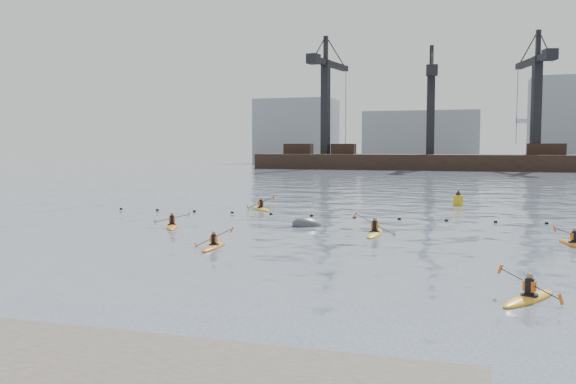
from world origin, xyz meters
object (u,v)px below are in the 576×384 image
object	(u,v)px
kayaker_0	(214,246)
kayaker_4	(574,244)
nav_buoy	(458,200)
mooring_buoy	(308,226)
kayaker_3	(375,233)
kayaker_1	(529,297)
kayaker_2	(172,226)
kayaker_5	(261,208)

from	to	relation	value
kayaker_0	kayaker_4	distance (m)	17.48
kayaker_0	nav_buoy	distance (m)	26.90
kayaker_0	mooring_buoy	distance (m)	9.20
nav_buoy	kayaker_3	bearing A→B (deg)	-102.20
kayaker_0	mooring_buoy	size ratio (longest dim) A/B	1.42
kayaker_1	kayaker_3	world-z (taller)	kayaker_3
kayaker_1	kayaker_0	bearing A→B (deg)	-174.12
kayaker_4	mooring_buoy	xyz separation A→B (m)	(-14.31, 3.22, -0.09)
kayaker_3	nav_buoy	bearing A→B (deg)	77.86
kayaker_4	kayaker_0	bearing A→B (deg)	2.29
kayaker_2	kayaker_4	world-z (taller)	kayaker_4
kayaker_0	kayaker_2	bearing A→B (deg)	128.39
kayaker_4	nav_buoy	xyz separation A→B (m)	(-5.90, 19.00, 0.34)
kayaker_0	kayaker_5	bearing A→B (deg)	98.67
kayaker_2	kayaker_4	bearing A→B (deg)	-26.01
kayaker_4	kayaker_3	bearing A→B (deg)	-21.12
mooring_buoy	kayaker_4	bearing A→B (deg)	-12.67
kayaker_3	nav_buoy	size ratio (longest dim) A/B	2.38
kayaker_3	kayaker_5	xyz separation A→B (m)	(-10.27, 10.43, -0.00)
kayaker_1	nav_buoy	bearing A→B (deg)	126.01
kayaker_2	kayaker_3	distance (m)	12.05
nav_buoy	kayaker_2	bearing A→B (deg)	-130.53
kayaker_0	kayaker_5	world-z (taller)	kayaker_5
mooring_buoy	kayaker_0	bearing A→B (deg)	-103.94
kayaker_5	mooring_buoy	size ratio (longest dim) A/B	1.47
kayaker_2	mooring_buoy	xyz separation A→B (m)	(7.59, 2.92, -0.10)
kayaker_4	mooring_buoy	distance (m)	14.66
mooring_buoy	kayaker_2	bearing A→B (deg)	-158.97
kayaker_2	mooring_buoy	size ratio (longest dim) A/B	1.54
kayaker_0	kayaker_3	world-z (taller)	kayaker_3
kayaker_0	nav_buoy	world-z (taller)	nav_buoy
kayaker_0	kayaker_1	distance (m)	14.88
kayaker_2	kayaker_4	distance (m)	21.89
kayaker_2	nav_buoy	xyz separation A→B (m)	(15.99, 18.70, 0.34)
kayaker_0	kayaker_3	distance (m)	9.29
kayaker_5	kayaker_0	bearing A→B (deg)	-117.05
kayaker_2	mooring_buoy	distance (m)	8.13
kayaker_1	kayaker_5	world-z (taller)	kayaker_5
kayaker_2	kayaker_3	xyz separation A→B (m)	(12.04, 0.45, 0.01)
kayaker_1	kayaker_2	world-z (taller)	kayaker_1
kayaker_0	kayaker_3	bearing A→B (deg)	40.70
kayaker_2	kayaker_0	bearing A→B (deg)	-73.45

